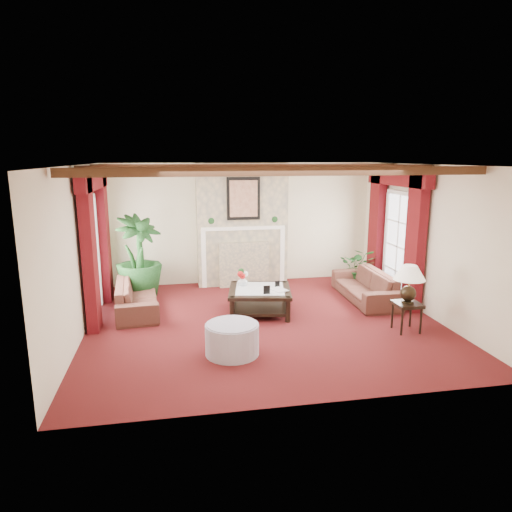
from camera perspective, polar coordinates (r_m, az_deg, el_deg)
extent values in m
plane|color=#47100C|center=(8.06, 1.07, -8.26)|extent=(6.00, 6.00, 0.00)
plane|color=white|center=(7.55, 1.15, 11.31)|extent=(6.00, 6.00, 0.00)
cube|color=beige|center=(10.36, -1.92, 4.09)|extent=(6.00, 0.02, 2.70)
cube|color=beige|center=(7.69, -21.38, 0.34)|extent=(0.02, 5.50, 2.70)
cube|color=beige|center=(8.78, 20.68, 1.80)|extent=(0.02, 5.50, 2.70)
imported|color=black|center=(8.81, -14.70, -4.34)|extent=(1.96, 0.84, 0.73)
imported|color=black|center=(9.44, 13.53, -3.05)|extent=(2.00, 0.68, 0.77)
imported|color=black|center=(9.65, -14.37, -2.22)|extent=(2.62, 2.63, 0.95)
imported|color=black|center=(10.37, 12.68, -1.88)|extent=(1.50, 1.51, 0.68)
cylinder|color=#AFA5BB|center=(6.76, -3.01, -10.36)|extent=(0.79, 0.79, 0.46)
imported|color=silver|center=(8.57, -1.69, -3.14)|extent=(0.24, 0.24, 0.19)
imported|color=black|center=(8.18, 2.26, -3.42)|extent=(0.25, 0.21, 0.32)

